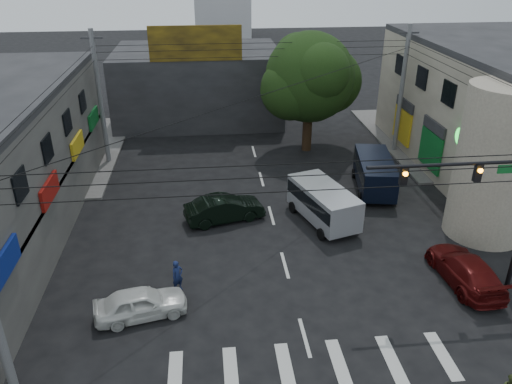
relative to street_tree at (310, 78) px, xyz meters
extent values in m
plane|color=black|center=(-4.00, -17.00, -5.47)|extent=(160.00, 160.00, 0.00)
cube|color=#514F4C|center=(-22.00, 1.00, -5.40)|extent=(16.00, 16.00, 0.15)
cube|color=#514F4C|center=(14.00, 1.00, -5.40)|extent=(16.00, 16.00, 0.15)
cylinder|color=gray|center=(7.00, -13.00, -1.47)|extent=(4.00, 4.00, 8.00)
cube|color=#232326|center=(-8.00, 9.00, -2.47)|extent=(14.00, 10.00, 6.00)
cube|color=olive|center=(-8.00, 4.10, 1.83)|extent=(7.00, 0.30, 2.60)
cylinder|color=black|center=(0.00, 0.00, -3.27)|extent=(0.70, 0.70, 4.40)
sphere|color=black|center=(0.00, 0.00, 0.03)|extent=(6.40, 6.40, 6.40)
cylinder|color=black|center=(2.00, -18.00, 0.83)|extent=(7.00, 0.14, 0.14)
cube|color=black|center=(3.00, -18.00, 0.43)|extent=(0.28, 0.22, 0.75)
cube|color=black|center=(0.00, -18.00, 0.43)|extent=(0.28, 0.22, 0.75)
sphere|color=orange|center=(3.00, -18.14, 0.58)|extent=(0.20, 0.20, 0.20)
sphere|color=orange|center=(0.00, -18.14, 0.58)|extent=(0.20, 0.20, 0.20)
cylinder|color=#59595B|center=(-14.50, -1.00, -0.87)|extent=(0.32, 0.32, 9.20)
cylinder|color=#59595B|center=(6.50, -1.00, -0.87)|extent=(0.32, 0.32, 9.20)
imported|color=black|center=(-6.68, -10.25, -4.75)|extent=(3.68, 5.14, 1.45)
imported|color=silver|center=(-10.50, -18.00, -4.83)|extent=(3.10, 4.42, 1.29)
imported|color=#450A09|center=(3.91, -17.16, -4.78)|extent=(2.46, 4.97, 1.38)
imported|color=#141E47|center=(-9.05, -16.42, -4.72)|extent=(0.90, 0.90, 1.51)
camera|label=1|loc=(-7.48, -34.80, 8.34)|focal=35.00mm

